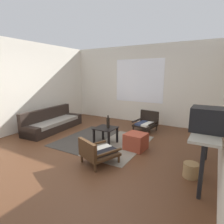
{
  "coord_description": "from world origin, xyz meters",
  "views": [
    {
      "loc": [
        2.45,
        -3.13,
        1.72
      ],
      "look_at": [
        0.29,
        0.6,
        0.82
      ],
      "focal_mm": 29.22,
      "sensor_mm": 36.0,
      "label": 1
    }
  ],
  "objects_px": {
    "wicker_basket": "(191,170)",
    "ottoman_orange": "(136,141)",
    "clay_vase": "(209,117)",
    "glass_bottle": "(108,123)",
    "armchair_striped_foreground": "(97,152)",
    "coffee_table": "(106,131)",
    "console_shelf": "(207,134)",
    "couch": "(53,123)",
    "crt_television": "(208,119)",
    "armchair_by_window": "(146,122)"
  },
  "relations": [
    {
      "from": "console_shelf",
      "to": "armchair_striped_foreground",
      "type": "bearing_deg",
      "value": -162.95
    },
    {
      "from": "couch",
      "to": "console_shelf",
      "type": "xyz_separation_m",
      "value": [
        4.32,
        -0.58,
        0.53
      ]
    },
    {
      "from": "coffee_table",
      "to": "armchair_by_window",
      "type": "relative_size",
      "value": 0.74
    },
    {
      "from": "armchair_striped_foreground",
      "to": "console_shelf",
      "type": "height_order",
      "value": "console_shelf"
    },
    {
      "from": "console_shelf",
      "to": "glass_bottle",
      "type": "bearing_deg",
      "value": 168.99
    },
    {
      "from": "armchair_by_window",
      "to": "crt_television",
      "type": "distance_m",
      "value": 2.85
    },
    {
      "from": "couch",
      "to": "glass_bottle",
      "type": "xyz_separation_m",
      "value": [
        2.15,
        -0.16,
        0.34
      ]
    },
    {
      "from": "wicker_basket",
      "to": "ottoman_orange",
      "type": "bearing_deg",
      "value": 153.68
    },
    {
      "from": "clay_vase",
      "to": "glass_bottle",
      "type": "bearing_deg",
      "value": 179.68
    },
    {
      "from": "armchair_by_window",
      "to": "coffee_table",
      "type": "bearing_deg",
      "value": -107.54
    },
    {
      "from": "console_shelf",
      "to": "wicker_basket",
      "type": "distance_m",
      "value": 0.66
    },
    {
      "from": "crt_television",
      "to": "wicker_basket",
      "type": "bearing_deg",
      "value": -175.43
    },
    {
      "from": "armchair_by_window",
      "to": "armchair_striped_foreground",
      "type": "relative_size",
      "value": 0.85
    },
    {
      "from": "couch",
      "to": "glass_bottle",
      "type": "height_order",
      "value": "glass_bottle"
    },
    {
      "from": "armchair_striped_foreground",
      "to": "glass_bottle",
      "type": "xyz_separation_m",
      "value": [
        -0.35,
        0.98,
        0.31
      ]
    },
    {
      "from": "coffee_table",
      "to": "wicker_basket",
      "type": "distance_m",
      "value": 2.14
    },
    {
      "from": "armchair_striped_foreground",
      "to": "ottoman_orange",
      "type": "relative_size",
      "value": 1.77
    },
    {
      "from": "console_shelf",
      "to": "wicker_basket",
      "type": "height_order",
      "value": "console_shelf"
    },
    {
      "from": "couch",
      "to": "wicker_basket",
      "type": "xyz_separation_m",
      "value": [
        4.15,
        -0.74,
        -0.09
      ]
    },
    {
      "from": "coffee_table",
      "to": "armchair_striped_foreground",
      "type": "relative_size",
      "value": 0.63
    },
    {
      "from": "coffee_table",
      "to": "glass_bottle",
      "type": "distance_m",
      "value": 0.24
    },
    {
      "from": "armchair_striped_foreground",
      "to": "crt_television",
      "type": "relative_size",
      "value": 1.62
    },
    {
      "from": "armchair_striped_foreground",
      "to": "crt_television",
      "type": "height_order",
      "value": "crt_television"
    },
    {
      "from": "couch",
      "to": "coffee_table",
      "type": "xyz_separation_m",
      "value": [
        2.09,
        -0.18,
        0.12
      ]
    },
    {
      "from": "coffee_table",
      "to": "crt_television",
      "type": "distance_m",
      "value": 2.4
    },
    {
      "from": "crt_television",
      "to": "wicker_basket",
      "type": "distance_m",
      "value": 0.93
    },
    {
      "from": "console_shelf",
      "to": "armchair_by_window",
      "type": "bearing_deg",
      "value": 131.07
    },
    {
      "from": "couch",
      "to": "wicker_basket",
      "type": "bearing_deg",
      "value": -10.14
    },
    {
      "from": "armchair_striped_foreground",
      "to": "ottoman_orange",
      "type": "height_order",
      "value": "armchair_striped_foreground"
    },
    {
      "from": "coffee_table",
      "to": "crt_television",
      "type": "xyz_separation_m",
      "value": [
        2.23,
        -0.55,
        0.71
      ]
    },
    {
      "from": "coffee_table",
      "to": "couch",
      "type": "bearing_deg",
      "value": 175.17
    },
    {
      "from": "armchair_striped_foreground",
      "to": "glass_bottle",
      "type": "distance_m",
      "value": 1.09
    },
    {
      "from": "coffee_table",
      "to": "clay_vase",
      "type": "height_order",
      "value": "clay_vase"
    },
    {
      "from": "crt_television",
      "to": "wicker_basket",
      "type": "xyz_separation_m",
      "value": [
        -0.17,
        -0.01,
        -0.91
      ]
    },
    {
      "from": "crt_television",
      "to": "console_shelf",
      "type": "bearing_deg",
      "value": 88.77
    },
    {
      "from": "clay_vase",
      "to": "wicker_basket",
      "type": "relative_size",
      "value": 1.12
    },
    {
      "from": "clay_vase",
      "to": "glass_bottle",
      "type": "distance_m",
      "value": 2.21
    },
    {
      "from": "armchair_by_window",
      "to": "armchair_striped_foreground",
      "type": "xyz_separation_m",
      "value": [
        -0.1,
        -2.55,
        -0.03
      ]
    },
    {
      "from": "armchair_striped_foreground",
      "to": "console_shelf",
      "type": "bearing_deg",
      "value": 17.05
    },
    {
      "from": "crt_television",
      "to": "glass_bottle",
      "type": "height_order",
      "value": "crt_television"
    },
    {
      "from": "crt_television",
      "to": "wicker_basket",
      "type": "relative_size",
      "value": 1.93
    },
    {
      "from": "crt_television",
      "to": "armchair_by_window",
      "type": "bearing_deg",
      "value": 129.0
    },
    {
      "from": "armchair_striped_foreground",
      "to": "coffee_table",
      "type": "bearing_deg",
      "value": 112.75
    },
    {
      "from": "couch",
      "to": "coffee_table",
      "type": "distance_m",
      "value": 2.1
    },
    {
      "from": "clay_vase",
      "to": "wicker_basket",
      "type": "xyz_separation_m",
      "value": [
        -0.17,
        -0.57,
        -0.83
      ]
    },
    {
      "from": "coffee_table",
      "to": "ottoman_orange",
      "type": "distance_m",
      "value": 0.8
    },
    {
      "from": "couch",
      "to": "wicker_basket",
      "type": "distance_m",
      "value": 4.21
    },
    {
      "from": "coffee_table",
      "to": "glass_bottle",
      "type": "bearing_deg",
      "value": 18.16
    },
    {
      "from": "console_shelf",
      "to": "clay_vase",
      "type": "xyz_separation_m",
      "value": [
        0.0,
        0.41,
        0.21
      ]
    },
    {
      "from": "couch",
      "to": "ottoman_orange",
      "type": "relative_size",
      "value": 4.57
    }
  ]
}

